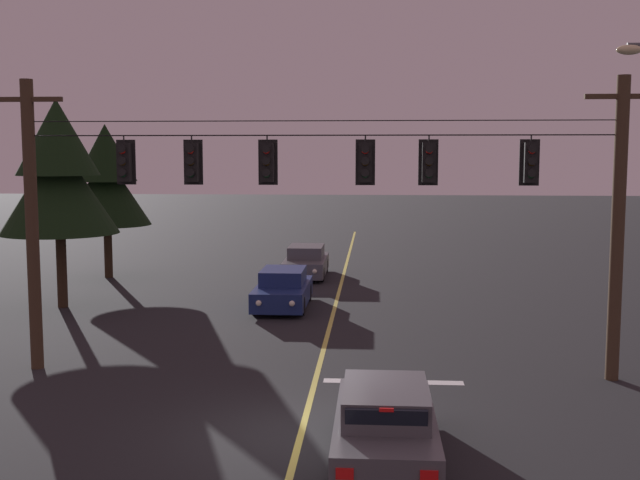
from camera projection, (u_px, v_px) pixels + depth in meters
ground_plane at (301, 434)px, 15.54m from camera, size 180.00×180.00×0.00m
lane_centre_stripe at (331, 323)px, 25.76m from camera, size 0.14×60.00×0.01m
stop_bar_paint at (393, 382)px, 19.08m from camera, size 3.40×0.36×0.01m
signal_span_assembly at (317, 222)px, 19.39m from camera, size 16.32×0.32×7.37m
traffic_light_leftmost at (124, 162)px, 19.55m from camera, size 0.48×0.41×1.22m
traffic_light_left_inner at (192, 162)px, 19.42m from camera, size 0.48×0.41×1.22m
traffic_light_centre at (267, 162)px, 19.29m from camera, size 0.48×0.41×1.22m
traffic_light_right_inner at (365, 162)px, 19.12m from camera, size 0.48×0.41×1.22m
traffic_light_rightmost at (429, 162)px, 19.02m from camera, size 0.48×0.41×1.22m
traffic_light_far_right at (531, 162)px, 18.84m from camera, size 0.48×0.41×1.22m
car_waiting_near_lane at (385, 425)px, 14.18m from camera, size 1.80×4.33×1.39m
car_oncoming_lead at (283, 290)px, 28.25m from camera, size 1.80×4.42×1.39m
car_oncoming_trailing at (306, 262)px, 35.35m from camera, size 1.80×4.42×1.39m
tree_verge_near at (58, 173)px, 27.83m from camera, size 4.16×4.16×7.46m
tree_verge_far at (106, 180)px, 34.67m from camera, size 3.87×3.87×6.82m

